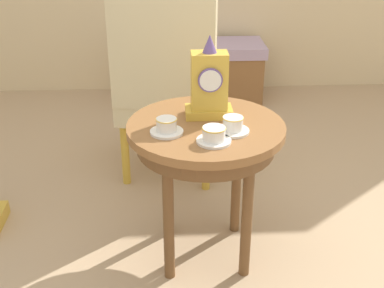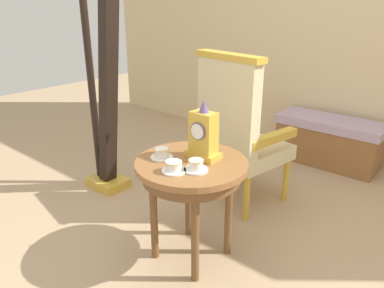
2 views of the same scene
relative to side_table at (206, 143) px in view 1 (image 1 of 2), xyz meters
name	(u,v)px [view 1 (image 1 of 2)]	position (x,y,z in m)	size (l,w,h in m)	color
ground_plane	(202,260)	(-0.01, -0.06, -0.54)	(10.00, 10.00, 0.00)	tan
side_table	(206,143)	(0.00, 0.00, 0.00)	(0.63, 0.63, 0.62)	brown
teacup_left	(167,127)	(-0.16, -0.08, 0.11)	(0.13, 0.13, 0.06)	white
teacup_right	(214,135)	(0.02, -0.16, 0.11)	(0.13, 0.13, 0.06)	white
teacup_center	(233,125)	(0.10, -0.08, 0.11)	(0.13, 0.13, 0.06)	white
mantel_clock	(209,85)	(0.02, 0.08, 0.22)	(0.19, 0.11, 0.34)	gold
armchair	(168,76)	(-0.15, 0.70, 0.05)	(0.63, 0.62, 1.14)	beige
window_bench	(201,71)	(0.11, 1.89, -0.32)	(0.95, 0.40, 0.44)	#B299B7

